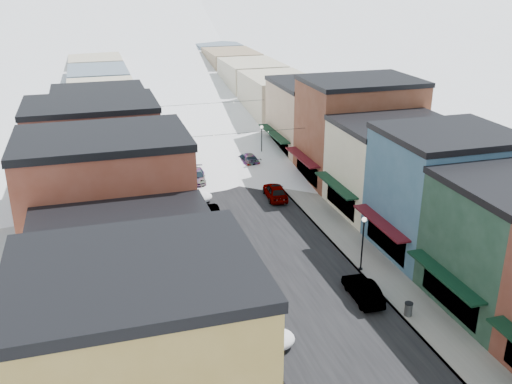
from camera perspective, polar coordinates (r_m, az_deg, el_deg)
road at (r=81.23m, az=-5.80°, el=5.26°), size 10.00×160.00×0.01m
sidewalk_left at (r=80.32m, az=-10.44°, el=4.87°), size 3.20×160.00×0.15m
sidewalk_right at (r=82.62m, az=-1.28°, el=5.69°), size 3.20×160.00×0.15m
curb_left at (r=80.48m, az=-9.34°, el=4.98°), size 0.10×160.00×0.15m
curb_right at (r=82.24m, az=-2.33°, el=5.61°), size 0.10×160.00×0.15m
bldg_l_yellow at (r=26.71m, az=-11.24°, el=-18.00°), size 11.30×8.70×11.50m
bldg_l_cream at (r=34.25m, az=-12.62°, el=-10.42°), size 11.30×8.20×9.50m
bldg_l_brick_near at (r=40.66m, az=-14.41°, el=-2.88°), size 12.30×8.20×12.50m
bldg_l_grayblue at (r=49.18m, az=-14.16°, el=-0.73°), size 11.30×9.20×9.00m
bldg_l_brick_far at (r=57.34m, az=-15.76°, el=3.36°), size 13.30×9.20×11.00m
bldg_l_tan at (r=67.08m, az=-15.12°, el=5.57°), size 11.30×11.20×10.00m
bldg_r_blue at (r=49.72m, az=18.21°, el=-0.01°), size 11.30×9.20×10.50m
bldg_r_cream at (r=57.32m, az=13.59°, el=2.51°), size 12.30×9.20×9.00m
bldg_r_brick_far at (r=64.75m, az=10.19°, el=6.11°), size 13.30×9.20×11.50m
bldg_r_tan at (r=73.39m, az=5.99°, el=7.33°), size 11.30×11.20×9.50m
distant_blocks at (r=102.43m, az=-8.39°, el=10.83°), size 34.00×55.00×8.00m
overhead_cables at (r=67.79m, az=-3.95°, el=7.47°), size 16.40×15.04×0.04m
car_silver_sedan at (r=43.27m, az=-0.38°, el=-8.89°), size 1.69×4.02×1.36m
car_dark_hatch at (r=53.88m, az=-4.51°, el=-2.44°), size 1.82×4.72×1.53m
car_silver_wagon at (r=64.49m, az=-5.97°, el=1.55°), size 2.56×4.99×1.39m
car_green_sedan at (r=42.78m, az=10.63°, el=-9.59°), size 1.77×4.58×1.49m
car_gray_suv at (r=59.62m, az=1.94°, el=0.09°), size 2.34×4.96×1.64m
car_black_sedan at (r=69.93m, az=-0.86°, el=3.31°), size 2.39×5.24×1.49m
car_lane_silver at (r=79.94m, az=-6.24°, el=5.60°), size 2.48×5.12×1.69m
car_lane_white at (r=91.80m, az=-6.56°, el=7.65°), size 3.11×6.08×1.64m
trash_can at (r=41.47m, az=15.00°, el=-11.24°), size 0.58×0.58×0.99m
streetlamp_near at (r=45.34m, az=10.65°, el=-4.44°), size 0.38×0.38×4.56m
streetlamp_far at (r=70.69m, az=0.57°, el=5.38°), size 0.37×0.37×4.44m
snow_pile_near at (r=37.56m, az=1.92°, el=-14.47°), size 2.54×2.76×1.08m
snow_pile_mid at (r=50.28m, az=-3.47°, el=-4.53°), size 2.66×2.84×1.12m
snow_pile_far at (r=59.11m, az=-5.65°, el=-0.51°), size 2.58×2.79×1.09m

